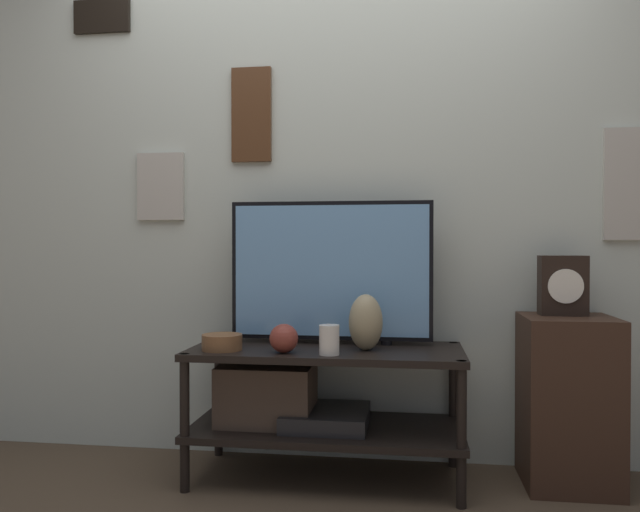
% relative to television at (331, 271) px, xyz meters
% --- Properties ---
extents(ground_plane, '(12.00, 12.00, 0.00)m').
position_rel_television_xyz_m(ground_plane, '(-0.01, -0.41, -0.89)').
color(ground_plane, '#4C3D2D').
extents(wall_back, '(6.40, 0.08, 2.70)m').
position_rel_television_xyz_m(wall_back, '(-0.01, 0.19, 0.46)').
color(wall_back, beige).
rests_on(wall_back, ground_plane).
extents(media_console, '(1.17, 0.52, 0.57)m').
position_rel_television_xyz_m(media_console, '(-0.11, -0.11, -0.54)').
color(media_console, black).
rests_on(media_console, ground_plane).
extents(television, '(0.91, 0.05, 0.64)m').
position_rel_television_xyz_m(television, '(0.00, 0.00, 0.00)').
color(television, black).
rests_on(television, media_console).
extents(vase_round_glass, '(0.12, 0.12, 0.12)m').
position_rel_television_xyz_m(vase_round_glass, '(-0.16, -0.26, -0.27)').
color(vase_round_glass, brown).
rests_on(vase_round_glass, media_console).
extents(vase_wide_bowl, '(0.17, 0.17, 0.07)m').
position_rel_television_xyz_m(vase_wide_bowl, '(-0.43, -0.23, -0.30)').
color(vase_wide_bowl, brown).
rests_on(vase_wide_bowl, media_console).
extents(vase_urn_stoneware, '(0.14, 0.13, 0.24)m').
position_rel_television_xyz_m(vase_urn_stoneware, '(0.17, -0.15, -0.21)').
color(vase_urn_stoneware, tan).
rests_on(vase_urn_stoneware, media_console).
extents(candle_jar, '(0.08, 0.08, 0.12)m').
position_rel_television_xyz_m(candle_jar, '(0.03, -0.28, -0.27)').
color(candle_jar, silver).
rests_on(candle_jar, media_console).
extents(side_table, '(0.37, 0.38, 0.71)m').
position_rel_television_xyz_m(side_table, '(1.01, -0.04, -0.54)').
color(side_table, '#382319').
rests_on(side_table, ground_plane).
extents(mantel_clock, '(0.19, 0.11, 0.25)m').
position_rel_television_xyz_m(mantel_clock, '(1.00, 0.01, -0.06)').
color(mantel_clock, black).
rests_on(mantel_clock, side_table).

